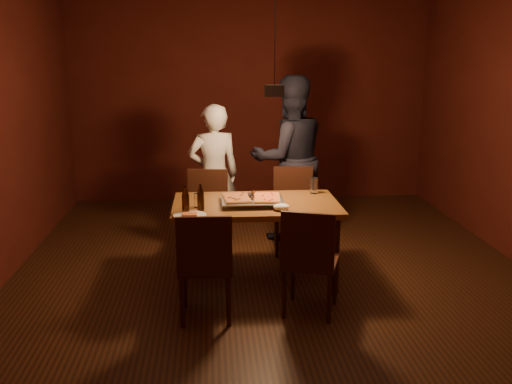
{
  "coord_description": "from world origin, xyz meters",
  "views": [
    {
      "loc": [
        -0.58,
        -5.09,
        2.08
      ],
      "look_at": [
        -0.17,
        -0.09,
        0.85
      ],
      "focal_mm": 40.0,
      "sensor_mm": 36.0,
      "label": 1
    }
  ],
  "objects": [
    {
      "name": "chair_near_left",
      "position": [
        -0.64,
        -0.91,
        0.54
      ],
      "size": [
        0.43,
        0.43,
        0.49
      ],
      "rotation": [
        0.0,
        0.0,
        -0.01
      ],
      "color": "#38190F",
      "rests_on": "floor"
    },
    {
      "name": "pendant_lamp",
      "position": [
        0.0,
        0.0,
        1.76
      ],
      "size": [
        0.18,
        0.18,
        1.1
      ],
      "color": "black",
      "rests_on": "ceiling"
    },
    {
      "name": "chair_near_right",
      "position": [
        0.19,
        -0.87,
        0.54
      ],
      "size": [
        0.54,
        0.54,
        0.49
      ],
      "rotation": [
        0.0,
        0.0,
        -0.34
      ],
      "color": "#38190F",
      "rests_on": "floor"
    },
    {
      "name": "pizza_cheese",
      "position": [
        -0.08,
        -0.13,
        0.81
      ],
      "size": [
        0.27,
        0.39,
        0.02
      ],
      "primitive_type": "cube",
      "rotation": [
        0.0,
        0.0,
        -0.09
      ],
      "color": "gold",
      "rests_on": "pizza_tray"
    },
    {
      "name": "diner_white",
      "position": [
        -0.54,
        1.05,
        0.77
      ],
      "size": [
        0.62,
        0.47,
        1.55
      ],
      "primitive_type": "imported",
      "rotation": [
        0.0,
        0.0,
        3.32
      ],
      "color": "silver",
      "rests_on": "floor"
    },
    {
      "name": "chair_far_right",
      "position": [
        0.29,
        0.73,
        0.54
      ],
      "size": [
        0.45,
        0.45,
        0.49
      ],
      "rotation": [
        0.0,
        0.0,
        3.06
      ],
      "color": "#38190F",
      "rests_on": "floor"
    },
    {
      "name": "pizza_tray",
      "position": [
        -0.21,
        -0.13,
        0.77
      ],
      "size": [
        0.57,
        0.48,
        0.05
      ],
      "primitive_type": "cube",
      "rotation": [
        0.0,
        0.0,
        -0.05
      ],
      "color": "silver",
      "rests_on": "dining_table"
    },
    {
      "name": "spatula",
      "position": [
        -0.22,
        -0.12,
        0.81
      ],
      "size": [
        0.14,
        0.25,
        0.04
      ],
      "primitive_type": null,
      "rotation": [
        0.0,
        0.0,
        -0.21
      ],
      "color": "silver",
      "rests_on": "pizza_tray"
    },
    {
      "name": "diner_dark",
      "position": [
        0.3,
        1.15,
        0.92
      ],
      "size": [
        1.02,
        0.87,
        1.84
      ],
      "primitive_type": "imported",
      "rotation": [
        0.0,
        0.0,
        3.35
      ],
      "color": "black",
      "rests_on": "floor"
    },
    {
      "name": "plate_slice",
      "position": [
        -0.76,
        -0.5,
        0.76
      ],
      "size": [
        0.28,
        0.28,
        0.03
      ],
      "color": "white",
      "rests_on": "dining_table"
    },
    {
      "name": "water_glass_left",
      "position": [
        -0.69,
        -0.21,
        0.81
      ],
      "size": [
        0.08,
        0.08,
        0.12
      ],
      "primitive_type": "cylinder",
      "color": "silver",
      "rests_on": "dining_table"
    },
    {
      "name": "napkin",
      "position": [
        0.03,
        -0.37,
        0.78
      ],
      "size": [
        0.14,
        0.11,
        0.06
      ],
      "primitive_type": "ellipsoid",
      "color": "white",
      "rests_on": "dining_table"
    },
    {
      "name": "water_glass_right",
      "position": [
        0.42,
        0.21,
        0.83
      ],
      "size": [
        0.07,
        0.07,
        0.15
      ],
      "primitive_type": "cylinder",
      "color": "silver",
      "rests_on": "dining_table"
    },
    {
      "name": "pizza_meat",
      "position": [
        -0.35,
        -0.12,
        0.81
      ],
      "size": [
        0.26,
        0.39,
        0.02
      ],
      "primitive_type": "cube",
      "rotation": [
        0.0,
        0.0,
        0.09
      ],
      "color": "maroon",
      "rests_on": "pizza_tray"
    },
    {
      "name": "beer_bottle_a",
      "position": [
        -0.79,
        -0.39,
        0.87
      ],
      "size": [
        0.06,
        0.06,
        0.24
      ],
      "color": "black",
      "rests_on": "dining_table"
    },
    {
      "name": "chair_far_left",
      "position": [
        -0.62,
        0.66,
        0.54
      ],
      "size": [
        0.47,
        0.47,
        0.49
      ],
      "rotation": [
        0.0,
        0.0,
        3.01
      ],
      "color": "#38190F",
      "rests_on": "floor"
    },
    {
      "name": "dining_table",
      "position": [
        -0.17,
        -0.09,
        0.68
      ],
      "size": [
        1.5,
        0.9,
        0.75
      ],
      "color": "brown",
      "rests_on": "floor"
    },
    {
      "name": "room_shell",
      "position": [
        0.0,
        0.0,
        1.4
      ],
      "size": [
        6.0,
        6.0,
        6.0
      ],
      "color": "#3D2110",
      "rests_on": "ground"
    },
    {
      "name": "beer_bottle_b",
      "position": [
        -0.67,
        -0.31,
        0.87
      ],
      "size": [
        0.06,
        0.06,
        0.23
      ],
      "color": "black",
      "rests_on": "dining_table"
    }
  ]
}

